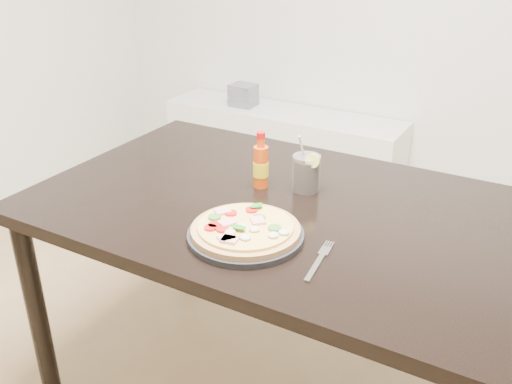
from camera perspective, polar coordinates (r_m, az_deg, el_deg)
The scene contains 8 objects.
dining_table at distance 1.68m, azimuth 2.03°, elevation -3.47°, with size 1.40×0.90×0.75m.
plate at distance 1.46m, azimuth -1.04°, elevation -4.32°, with size 0.30×0.30×0.02m, color black.
pizza at distance 1.45m, azimuth -1.09°, elevation -3.68°, with size 0.28×0.28×0.03m.
hot_sauce_bottle at distance 1.71m, azimuth 0.49°, elevation 2.67°, with size 0.05×0.05×0.18m.
cola_cup at distance 1.70m, azimuth 5.04°, elevation 1.84°, with size 0.09×0.08×0.17m.
fork at distance 1.38m, azimuth 6.41°, elevation -6.69°, with size 0.04×0.19×0.00m.
media_console at distance 3.36m, azimuth 2.62°, elevation 4.02°, with size 1.40×0.34×0.50m, color white.
cd_stack at distance 3.36m, azimuth -1.28°, elevation 9.67°, with size 0.14×0.12×0.13m.
Camera 1 is at (0.62, -0.71, 1.49)m, focal length 40.00 mm.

